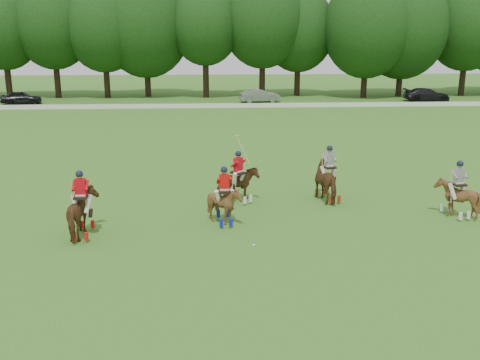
{
  "coord_description": "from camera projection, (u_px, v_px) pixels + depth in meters",
  "views": [
    {
      "loc": [
        -0.07,
        -15.79,
        6.7
      ],
      "look_at": [
        1.2,
        4.2,
        1.4
      ],
      "focal_mm": 40.0,
      "sensor_mm": 36.0,
      "label": 1
    }
  ],
  "objects": [
    {
      "name": "ground",
      "position": [
        211.0,
        257.0,
        16.95
      ],
      "size": [
        180.0,
        180.0,
        0.0
      ],
      "primitive_type": "plane",
      "color": "#31651C",
      "rests_on": "ground"
    },
    {
      "name": "tree_line",
      "position": [
        208.0,
        25.0,
        61.22
      ],
      "size": [
        117.98,
        14.32,
        14.75
      ],
      "color": "black",
      "rests_on": "ground"
    },
    {
      "name": "boundary_rail",
      "position": [
        207.0,
        106.0,
        53.56
      ],
      "size": [
        120.0,
        0.1,
        0.44
      ],
      "primitive_type": "cube",
      "color": "white",
      "rests_on": "ground"
    },
    {
      "name": "car_left",
      "position": [
        21.0,
        97.0,
        56.58
      ],
      "size": [
        4.32,
        2.31,
        1.4
      ],
      "primitive_type": "imported",
      "rotation": [
        0.0,
        0.0,
        1.74
      ],
      "color": "black",
      "rests_on": "ground"
    },
    {
      "name": "car_mid",
      "position": [
        260.0,
        96.0,
        58.13
      ],
      "size": [
        4.52,
        2.1,
        1.43
      ],
      "primitive_type": "imported",
      "rotation": [
        0.0,
        0.0,
        1.71
      ],
      "color": "gray",
      "rests_on": "ground"
    },
    {
      "name": "car_right",
      "position": [
        427.0,
        95.0,
        59.27
      ],
      "size": [
        5.09,
        2.36,
        1.44
      ],
      "primitive_type": "imported",
      "rotation": [
        0.0,
        0.0,
        1.5
      ],
      "color": "black",
      "rests_on": "ground"
    },
    {
      "name": "polo_red_a",
      "position": [
        82.0,
        213.0,
        18.51
      ],
      "size": [
        1.23,
        2.0,
        2.37
      ],
      "color": "#4A2D13",
      "rests_on": "ground"
    },
    {
      "name": "polo_red_b",
      "position": [
        238.0,
        184.0,
        22.48
      ],
      "size": [
        1.93,
        1.92,
        2.74
      ],
      "color": "#4A2D13",
      "rests_on": "ground"
    },
    {
      "name": "polo_red_c",
      "position": [
        224.0,
        204.0,
        19.83
      ],
      "size": [
        1.28,
        1.42,
        2.19
      ],
      "color": "#4A2D13",
      "rests_on": "ground"
    },
    {
      "name": "polo_stripe_a",
      "position": [
        328.0,
        181.0,
        22.67
      ],
      "size": [
        1.43,
        2.18,
        2.39
      ],
      "color": "#4A2D13",
      "rests_on": "ground"
    },
    {
      "name": "polo_stripe_b",
      "position": [
        457.0,
        197.0,
        20.59
      ],
      "size": [
        1.5,
        1.61,
        2.23
      ],
      "color": "#4A2D13",
      "rests_on": "ground"
    },
    {
      "name": "polo_ball",
      "position": [
        254.0,
        245.0,
        17.79
      ],
      "size": [
        0.09,
        0.09,
        0.09
      ],
      "primitive_type": "sphere",
      "color": "white",
      "rests_on": "ground"
    }
  ]
}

